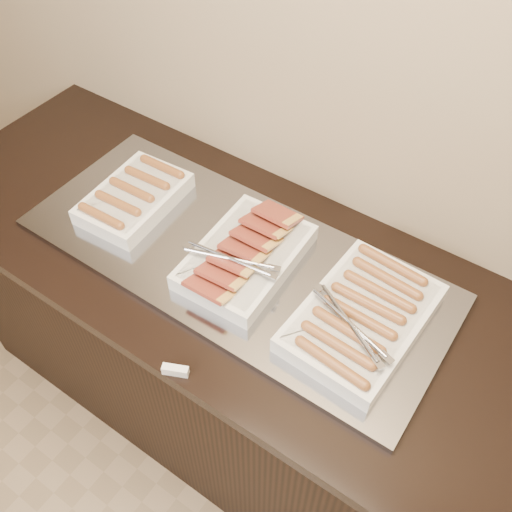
{
  "coord_description": "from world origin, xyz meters",
  "views": [
    {
      "loc": [
        0.62,
        1.32,
        2.1
      ],
      "look_at": [
        0.06,
        2.13,
        0.97
      ],
      "focal_mm": 40.0,
      "sensor_mm": 36.0,
      "label": 1
    }
  ],
  "objects_px": {
    "warming_tray": "(233,259)",
    "dish_left": "(134,197)",
    "dish_center": "(245,256)",
    "dish_right": "(362,317)",
    "counter": "(241,349)"
  },
  "relations": [
    {
      "from": "dish_left",
      "to": "dish_center",
      "type": "height_order",
      "value": "dish_center"
    },
    {
      "from": "counter",
      "to": "dish_left",
      "type": "height_order",
      "value": "dish_left"
    },
    {
      "from": "warming_tray",
      "to": "dish_left",
      "type": "bearing_deg",
      "value": -180.0
    },
    {
      "from": "warming_tray",
      "to": "dish_left",
      "type": "height_order",
      "value": "dish_left"
    },
    {
      "from": "counter",
      "to": "dish_right",
      "type": "relative_size",
      "value": 5.0
    },
    {
      "from": "warming_tray",
      "to": "counter",
      "type": "bearing_deg",
      "value": 0.0
    },
    {
      "from": "counter",
      "to": "warming_tray",
      "type": "xyz_separation_m",
      "value": [
        -0.01,
        0.0,
        0.46
      ]
    },
    {
      "from": "dish_right",
      "to": "dish_center",
      "type": "bearing_deg",
      "value": -177.2
    },
    {
      "from": "dish_center",
      "to": "dish_right",
      "type": "height_order",
      "value": "dish_center"
    },
    {
      "from": "warming_tray",
      "to": "dish_center",
      "type": "bearing_deg",
      "value": -5.38
    },
    {
      "from": "warming_tray",
      "to": "dish_center",
      "type": "xyz_separation_m",
      "value": [
        0.04,
        -0.0,
        0.04
      ]
    },
    {
      "from": "dish_left",
      "to": "dish_right",
      "type": "distance_m",
      "value": 0.75
    },
    {
      "from": "warming_tray",
      "to": "dish_center",
      "type": "relative_size",
      "value": 3.11
    },
    {
      "from": "warming_tray",
      "to": "dish_center",
      "type": "height_order",
      "value": "dish_center"
    },
    {
      "from": "counter",
      "to": "dish_center",
      "type": "xyz_separation_m",
      "value": [
        0.03,
        -0.0,
        0.5
      ]
    }
  ]
}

